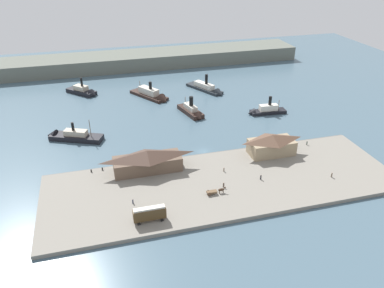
# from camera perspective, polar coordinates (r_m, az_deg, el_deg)

# --- Properties ---
(ground_plane) EXTENTS (320.00, 320.00, 0.00)m
(ground_plane) POSITION_cam_1_polar(r_m,az_deg,el_deg) (137.33, 1.70, -1.11)
(ground_plane) COLOR #476070
(quay_promenade) EXTENTS (110.00, 36.00, 1.20)m
(quay_promenade) POSITION_cam_1_polar(r_m,az_deg,el_deg) (119.34, 4.77, -5.89)
(quay_promenade) COLOR gray
(quay_promenade) RESTS_ON ground
(seawall_edge) EXTENTS (110.00, 0.80, 1.00)m
(seawall_edge) POSITION_cam_1_polar(r_m,az_deg,el_deg) (134.10, 2.15, -1.66)
(seawall_edge) COLOR #666159
(seawall_edge) RESTS_ON ground
(ferry_shed_west_terminal) EXTENTS (22.26, 8.15, 7.24)m
(ferry_shed_west_terminal) POSITION_cam_1_polar(r_m,az_deg,el_deg) (123.16, -6.73, -2.45)
(ferry_shed_west_terminal) COLOR brown
(ferry_shed_west_terminal) RESTS_ON quay_promenade
(ferry_shed_customs_shed) EXTENTS (15.91, 8.33, 7.32)m
(ferry_shed_customs_shed) POSITION_cam_1_polar(r_m,az_deg,el_deg) (134.62, 11.90, -0.03)
(ferry_shed_customs_shed) COLOR #998466
(ferry_shed_customs_shed) RESTS_ON quay_promenade
(street_tram) EXTENTS (8.75, 2.40, 4.36)m
(street_tram) POSITION_cam_1_polar(r_m,az_deg,el_deg) (102.69, -6.41, -10.31)
(street_tram) COLOR #4C381E
(street_tram) RESTS_ON quay_promenade
(horse_cart) EXTENTS (5.93, 1.39, 1.87)m
(horse_cart) POSITION_cam_1_polar(r_m,az_deg,el_deg) (113.06, 3.54, -7.08)
(horse_cart) COLOR brown
(horse_cart) RESTS_ON quay_promenade
(pedestrian_standing_center) EXTENTS (0.37, 0.37, 1.51)m
(pedestrian_standing_center) POSITION_cam_1_polar(r_m,az_deg,el_deg) (110.50, -8.89, -8.52)
(pedestrian_standing_center) COLOR #33384C
(pedestrian_standing_center) RESTS_ON quay_promenade
(pedestrian_at_waters_edge) EXTENTS (0.38, 0.38, 1.54)m
(pedestrian_at_waters_edge) POSITION_cam_1_polar(r_m,az_deg,el_deg) (145.11, 16.90, 0.15)
(pedestrian_at_waters_edge) COLOR #3D4C42
(pedestrian_at_waters_edge) RESTS_ON quay_promenade
(pedestrian_near_west_shed) EXTENTS (0.43, 0.43, 1.74)m
(pedestrian_near_west_shed) POSITION_cam_1_polar(r_m,az_deg,el_deg) (121.12, 10.31, -4.94)
(pedestrian_near_west_shed) COLOR #232328
(pedestrian_near_west_shed) RESTS_ON quay_promenade
(pedestrian_near_east_shed) EXTENTS (0.42, 0.42, 1.70)m
(pedestrian_near_east_shed) POSITION_cam_1_polar(r_m,az_deg,el_deg) (128.19, 20.28, -4.39)
(pedestrian_near_east_shed) COLOR #6B5B4C
(pedestrian_near_east_shed) RESTS_ON quay_promenade
(pedestrian_walking_east) EXTENTS (0.37, 0.37, 1.51)m
(pedestrian_walking_east) POSITION_cam_1_polar(r_m,az_deg,el_deg) (123.58, 4.82, -3.86)
(pedestrian_walking_east) COLOR #6B5B4C
(pedestrian_walking_east) RESTS_ON quay_promenade
(pedestrian_near_cart) EXTENTS (0.44, 0.44, 1.76)m
(pedestrian_near_cart) POSITION_cam_1_polar(r_m,az_deg,el_deg) (116.07, 4.78, -6.15)
(pedestrian_near_cart) COLOR #4C3D33
(pedestrian_near_cart) RESTS_ON quay_promenade
(mooring_post_west) EXTENTS (0.44, 0.44, 0.90)m
(mooring_post_west) POSITION_cam_1_polar(r_m,az_deg,el_deg) (127.29, -14.92, -3.90)
(mooring_post_west) COLOR black
(mooring_post_west) RESTS_ON quay_promenade
(mooring_post_center_east) EXTENTS (0.44, 0.44, 0.90)m
(mooring_post_center_east) POSITION_cam_1_polar(r_m,az_deg,el_deg) (127.45, -13.34, -3.64)
(mooring_post_center_east) COLOR black
(mooring_post_center_east) RESTS_ON quay_promenade
(ferry_departing_north) EXTENTS (17.66, 22.92, 10.15)m
(ferry_departing_north) POSITION_cam_1_polar(r_m,az_deg,el_deg) (185.00, -5.86, 7.28)
(ferry_departing_north) COLOR black
(ferry_departing_north) RESTS_ON ground
(ferry_moored_west) EXTENTS (15.89, 16.12, 9.82)m
(ferry_moored_west) POSITION_cam_1_polar(r_m,az_deg,el_deg) (196.29, -15.94, 7.61)
(ferry_moored_west) COLOR black
(ferry_moored_west) RESTS_ON ground
(ferry_approaching_east) EXTENTS (15.71, 23.32, 10.28)m
(ferry_approaching_east) POSITION_cam_1_polar(r_m,az_deg,el_deg) (192.99, 2.49, 8.27)
(ferry_approaching_east) COLOR #23282D
(ferry_approaching_east) RESTS_ON ground
(ferry_mid_harbor) EXTENTS (22.23, 13.78, 10.28)m
(ferry_mid_harbor) POSITION_cam_1_polar(r_m,az_deg,el_deg) (152.27, -17.85, 1.14)
(ferry_mid_harbor) COLOR black
(ferry_mid_harbor) RESTS_ON ground
(ferry_approaching_west) EXTENTS (9.00, 17.76, 9.50)m
(ferry_approaching_west) POSITION_cam_1_polar(r_m,az_deg,el_deg) (165.62, 0.06, 4.89)
(ferry_approaching_west) COLOR black
(ferry_approaching_west) RESTS_ON ground
(ferry_near_quay) EXTENTS (17.36, 5.69, 9.18)m
(ferry_near_quay) POSITION_cam_1_polar(r_m,az_deg,el_deg) (169.98, 10.84, 4.96)
(ferry_near_quay) COLOR black
(ferry_near_quay) RESTS_ON ground
(far_headland) EXTENTS (180.00, 24.00, 8.00)m
(far_headland) POSITION_cam_1_polar(r_m,az_deg,el_deg) (235.68, -6.20, 12.60)
(far_headland) COLOR #60665B
(far_headland) RESTS_ON ground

